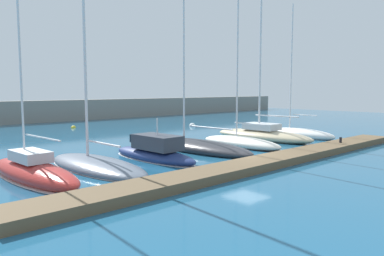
% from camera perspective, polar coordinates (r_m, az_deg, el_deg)
% --- Properties ---
extents(ground_plane, '(120.00, 120.00, 0.00)m').
position_cam_1_polar(ground_plane, '(25.21, 8.27, -4.84)').
color(ground_plane, '#1E567A').
extents(dock_pier, '(32.14, 2.22, 0.48)m').
position_cam_1_polar(dock_pier, '(23.98, 12.04, -4.88)').
color(dock_pier, brown).
rests_on(dock_pier, ground_plane).
extents(breakwater_seawall, '(108.00, 2.11, 3.11)m').
position_cam_1_polar(breakwater_seawall, '(57.07, -23.06, 2.28)').
color(breakwater_seawall, gray).
rests_on(breakwater_seawall, ground_plane).
extents(sailboat_red_nearest, '(2.77, 8.83, 16.98)m').
position_cam_1_polar(sailboat_red_nearest, '(21.19, -23.00, -6.03)').
color(sailboat_red_nearest, '#B72D28').
rests_on(sailboat_red_nearest, ground_plane).
extents(sailboat_slate_second, '(3.38, 9.33, 16.85)m').
position_cam_1_polar(sailboat_slate_second, '(22.92, -14.35, -5.37)').
color(sailboat_slate_second, slate).
rests_on(sailboat_slate_second, ground_plane).
extents(motorboat_navy_third, '(2.43, 7.84, 3.00)m').
position_cam_1_polar(motorboat_navy_third, '(25.14, -5.75, -3.68)').
color(motorboat_navy_third, navy).
rests_on(motorboat_navy_third, ground_plane).
extents(sailboat_charcoal_fourth, '(3.39, 10.40, 18.17)m').
position_cam_1_polar(sailboat_charcoal_fourth, '(28.71, 0.83, -2.79)').
color(sailboat_charcoal_fourth, '#2D2D33').
rests_on(sailboat_charcoal_fourth, ground_plane).
extents(sailboat_ivory_fifth, '(2.55, 7.94, 15.66)m').
position_cam_1_polar(sailboat_ivory_fifth, '(31.12, 7.36, -2.13)').
color(sailboat_ivory_fifth, silver).
rests_on(sailboat_ivory_fifth, ground_plane).
extents(sailboat_sand_sixth, '(3.64, 10.26, 22.00)m').
position_cam_1_polar(sailboat_sand_sixth, '(35.55, 10.67, -0.78)').
color(sailboat_sand_sixth, beige).
rests_on(sailboat_sand_sixth, ground_plane).
extents(sailboat_white_seventh, '(2.35, 7.61, 13.21)m').
position_cam_1_polar(sailboat_white_seventh, '(38.29, 15.81, -0.80)').
color(sailboat_white_seventh, white).
rests_on(sailboat_white_seventh, ground_plane).
extents(mooring_buoy_white, '(0.83, 0.83, 0.83)m').
position_cam_1_polar(mooring_buoy_white, '(47.73, 0.06, 0.27)').
color(mooring_buoy_white, white).
rests_on(mooring_buoy_white, ground_plane).
extents(mooring_buoy_yellow, '(0.59, 0.59, 0.59)m').
position_cam_1_polar(mooring_buoy_yellow, '(47.86, -17.57, 0.01)').
color(mooring_buoy_yellow, yellow).
rests_on(mooring_buoy_yellow, ground_plane).
extents(dock_bollard, '(0.20, 0.20, 0.44)m').
position_cam_1_polar(dock_bollard, '(31.81, 21.65, -1.70)').
color(dock_bollard, black).
rests_on(dock_bollard, dock_pier).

